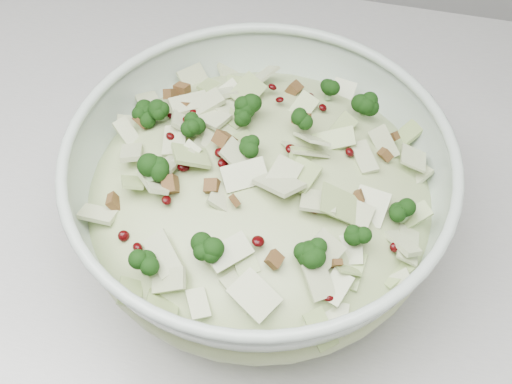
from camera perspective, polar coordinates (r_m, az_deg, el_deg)
mixing_bowl at (r=0.60m, az=0.28°, el=-0.62°), size 0.36×0.36×0.13m
salad at (r=0.58m, az=0.28°, el=0.58°), size 0.29×0.29×0.13m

